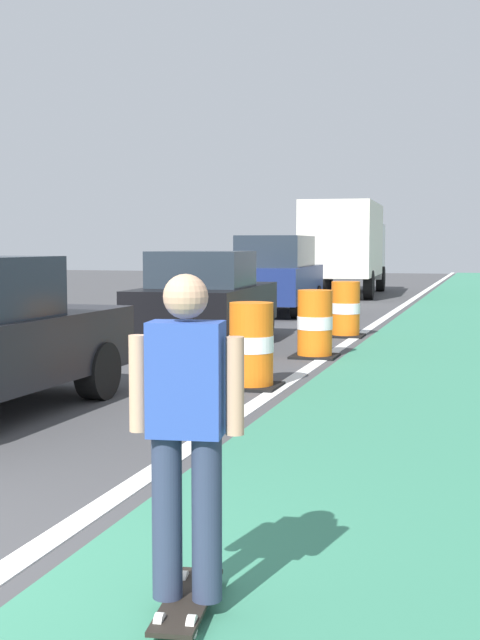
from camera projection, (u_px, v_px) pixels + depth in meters
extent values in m
cube|color=#387F60|center=(431.00, 344.00, 15.62)|extent=(2.50, 80.00, 0.01)
cube|color=silver|center=(350.00, 341.00, 16.05)|extent=(0.20, 80.00, 0.01)
cube|color=black|center=(187.00, 600.00, 4.24)|extent=(0.33, 0.82, 0.02)
cylinder|color=silver|center=(184.00, 581.00, 4.51)|extent=(0.05, 0.11, 0.11)
cylinder|color=silver|center=(212.00, 583.00, 4.49)|extent=(0.05, 0.11, 0.11)
cylinder|color=silver|center=(159.00, 625.00, 4.00)|extent=(0.05, 0.11, 0.11)
cylinder|color=silver|center=(192.00, 627.00, 3.98)|extent=(0.05, 0.11, 0.11)
cylinder|color=#2D3851|center=(167.00, 517.00, 4.22)|extent=(0.15, 0.15, 0.82)
cylinder|color=#2D3851|center=(207.00, 518.00, 4.19)|extent=(0.15, 0.15, 0.82)
cube|color=#2D4CA5|center=(186.00, 379.00, 4.15)|extent=(0.39, 0.27, 0.56)
cylinder|color=tan|center=(138.00, 383.00, 4.18)|extent=(0.09, 0.09, 0.48)
cylinder|color=tan|center=(235.00, 386.00, 4.11)|extent=(0.09, 0.09, 0.48)
sphere|color=tan|center=(186.00, 297.00, 4.11)|extent=(0.22, 0.22, 0.22)
cylinder|color=black|center=(98.00, 371.00, 10.08)|extent=(0.30, 0.69, 0.68)
cube|color=black|center=(206.00, 306.00, 15.63)|extent=(2.06, 4.19, 0.72)
cube|color=#232D38|center=(202.00, 269.00, 15.33)|extent=(1.71, 1.81, 0.64)
cylinder|color=black|center=(184.00, 319.00, 17.09)|extent=(0.32, 0.69, 0.68)
cylinder|color=black|center=(264.00, 320.00, 16.70)|extent=(0.32, 0.69, 0.68)
cylinder|color=black|center=(140.00, 331.00, 14.63)|extent=(0.32, 0.69, 0.68)
cylinder|color=black|center=(233.00, 334.00, 14.24)|extent=(0.32, 0.69, 0.68)
cube|color=navy|center=(276.00, 283.00, 22.48)|extent=(2.09, 4.69, 0.90)
cube|color=#232D38|center=(276.00, 251.00, 22.40)|extent=(1.77, 2.94, 0.80)
cylinder|color=black|center=(257.00, 297.00, 24.09)|extent=(0.32, 0.69, 0.68)
cylinder|color=black|center=(315.00, 298.00, 23.71)|extent=(0.32, 0.69, 0.68)
cylinder|color=black|center=(233.00, 304.00, 21.33)|extent=(0.32, 0.69, 0.68)
cylinder|color=black|center=(298.00, 305.00, 20.94)|extent=(0.32, 0.69, 0.68)
cylinder|color=orange|center=(251.00, 368.00, 10.90)|extent=(0.56, 0.56, 0.42)
cylinder|color=white|center=(251.00, 344.00, 10.87)|extent=(0.57, 0.57, 0.21)
cylinder|color=orange|center=(251.00, 319.00, 10.84)|extent=(0.56, 0.56, 0.42)
cube|color=black|center=(251.00, 386.00, 10.92)|extent=(0.73, 0.73, 0.04)
cylinder|color=orange|center=(315.00, 342.00, 13.80)|extent=(0.56, 0.56, 0.42)
cylinder|color=white|center=(315.00, 323.00, 13.77)|extent=(0.57, 0.57, 0.21)
cylinder|color=orange|center=(315.00, 303.00, 13.75)|extent=(0.56, 0.56, 0.42)
cube|color=black|center=(315.00, 356.00, 13.82)|extent=(0.73, 0.73, 0.04)
cylinder|color=orange|center=(345.00, 324.00, 16.89)|extent=(0.56, 0.56, 0.42)
cylinder|color=white|center=(346.00, 308.00, 16.86)|extent=(0.57, 0.57, 0.21)
cylinder|color=orange|center=(346.00, 292.00, 16.83)|extent=(0.56, 0.56, 0.42)
cube|color=black|center=(345.00, 336.00, 16.91)|extent=(0.73, 0.73, 0.04)
cube|color=silver|center=(343.00, 239.00, 29.54)|extent=(2.59, 5.71, 2.50)
cube|color=silver|center=(355.00, 252.00, 33.31)|extent=(2.30, 2.01, 2.10)
cylinder|color=black|center=(328.00, 278.00, 33.45)|extent=(0.35, 0.97, 0.96)
cylinder|color=black|center=(381.00, 279.00, 32.97)|extent=(0.35, 0.97, 0.96)
cylinder|color=black|center=(307.00, 284.00, 28.56)|extent=(0.35, 0.97, 0.96)
cylinder|color=black|center=(369.00, 285.00, 28.08)|extent=(0.35, 0.97, 0.96)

